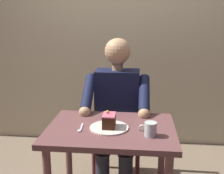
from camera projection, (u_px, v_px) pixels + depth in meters
cafe_rear_panel at (124, 9)px, 3.04m from camera, size 6.40×0.12×3.00m
dining_table at (111, 143)px, 1.90m from camera, size 0.85×0.63×0.71m
chair at (118, 124)px, 2.52m from camera, size 0.42×0.42×0.89m
seated_person at (117, 113)px, 2.32m from camera, size 0.53×0.58×1.26m
dessert_plate at (109, 128)px, 1.85m from camera, size 0.26×0.26×0.01m
cake_slice at (109, 120)px, 1.84m from camera, size 0.08×0.12×0.11m
coffee_cup at (150, 129)px, 1.73m from camera, size 0.11×0.08×0.09m
dessert_spoon at (80, 129)px, 1.84m from camera, size 0.03×0.14×0.01m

